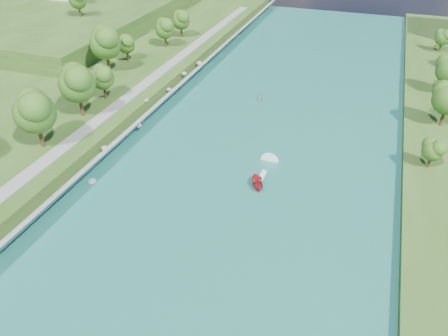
% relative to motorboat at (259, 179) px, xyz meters
% --- Properties ---
extents(ground, '(260.00, 260.00, 0.00)m').
position_rel_motorboat_xyz_m(ground, '(-3.66, -13.29, -0.81)').
color(ground, '#2D5119').
rests_on(ground, ground).
extents(river_water, '(55.00, 240.00, 0.10)m').
position_rel_motorboat_xyz_m(river_water, '(-3.66, 6.71, -0.76)').
color(river_water, '#1B685C').
rests_on(river_water, ground).
extents(berm_west, '(45.00, 240.00, 3.50)m').
position_rel_motorboat_xyz_m(berm_west, '(-53.66, 6.71, 0.94)').
color(berm_west, '#2D5119').
rests_on(berm_west, ground).
extents(ridge_west, '(60.00, 120.00, 9.00)m').
position_rel_motorboat_xyz_m(ridge_west, '(-86.16, 81.71, 3.69)').
color(ridge_west, '#2D5119').
rests_on(ridge_west, ground).
extents(riprap_bank, '(4.37, 236.00, 4.31)m').
position_rel_motorboat_xyz_m(riprap_bank, '(-29.51, 5.88, 0.99)').
color(riprap_bank, slate).
rests_on(riprap_bank, ground).
extents(riverside_path, '(3.00, 200.00, 0.10)m').
position_rel_motorboat_xyz_m(riverside_path, '(-36.16, 6.71, 2.74)').
color(riverside_path, gray).
rests_on(riverside_path, berm_west).
extents(motorboat, '(3.60, 19.03, 2.23)m').
position_rel_motorboat_xyz_m(motorboat, '(0.00, 0.00, 0.00)').
color(motorboat, red).
rests_on(motorboat, river_water).
extents(raft, '(2.10, 2.72, 1.47)m').
position_rel_motorboat_xyz_m(raft, '(-9.21, 33.61, -0.38)').
color(raft, gray).
rests_on(raft, river_water).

